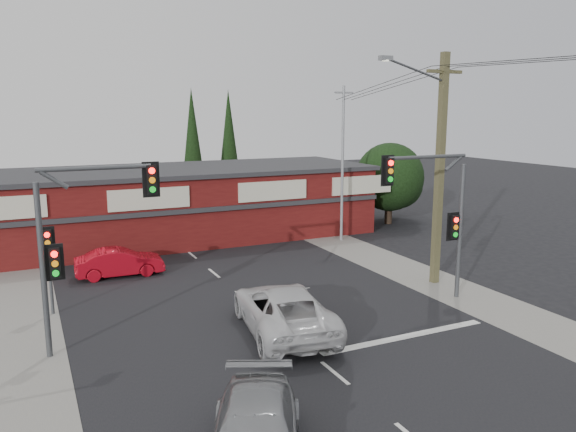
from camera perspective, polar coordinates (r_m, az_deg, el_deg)
name	(u,v)px	position (r m, az deg, el deg)	size (l,w,h in m)	color
ground	(293,339)	(19.40, 0.51, -12.36)	(120.00, 120.00, 0.00)	black
road_strip	(241,295)	(23.70, -4.82, -8.04)	(14.00, 70.00, 0.01)	black
verge_left	(15,328)	(22.39, -25.98, -10.24)	(3.00, 70.00, 0.02)	gray
verge_right	(407,271)	(27.69, 11.96, -5.47)	(3.00, 70.00, 0.02)	gray
stop_line	(405,337)	(19.92, 11.77, -11.90)	(6.50, 0.35, 0.01)	silver
white_suv	(284,309)	(19.73, -0.44, -9.43)	(2.68, 5.81, 1.62)	silver
red_sedan	(120,262)	(27.29, -16.73, -4.53)	(1.38, 3.97, 1.31)	#B80B19
lane_dashes	(335,373)	(17.13, 4.77, -15.58)	(0.12, 31.98, 0.01)	silver
shop_building	(153,204)	(34.18, -13.54, 1.16)	(27.30, 8.40, 4.22)	#501010
tree_cluster	(388,181)	(38.99, 10.12, 3.56)	(5.90, 5.10, 5.50)	#2D2116
conifer_near	(193,140)	(41.68, -9.67, 7.59)	(1.80, 1.80, 9.25)	#2D2116
conifer_far	(229,138)	(44.64, -6.02, 7.87)	(1.80, 1.80, 9.25)	#2D2116
traffic_mast_left	(78,231)	(18.48, -20.58, -1.43)	(3.77, 0.27, 5.97)	#47494C
traffic_mast_right	(439,205)	(22.79, 15.11, 1.10)	(3.96, 0.27, 5.97)	#47494C
pedestal_signal	(48,252)	(22.68, -23.18, -3.42)	(0.55, 0.27, 3.38)	#47494C
utility_pole	(438,162)	(25.08, 14.97, 5.28)	(4.38, 0.59, 10.00)	brown
steel_pole	(342,161)	(32.83, 5.56, 5.55)	(1.20, 0.16, 9.00)	gray
power_lines	(555,66)	(21.26, 25.47, 13.58)	(2.01, 29.00, 1.22)	black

